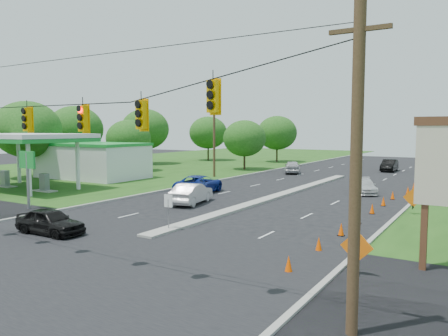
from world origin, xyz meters
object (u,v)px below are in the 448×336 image
Objects in this scene: gas_station at (82,157)px; black_sedan at (50,222)px; white_sedan at (192,193)px; blue_pickup at (199,184)px.

black_sedan is (18.70, -18.15, -1.87)m from gas_station.
black_sedan is at bearing -44.14° from gas_station.
gas_station reaches higher than white_sedan.
gas_station reaches higher than blue_pickup.
gas_station is 4.15× the size of white_sedan.
white_sedan is at bearing -17.93° from gas_station.
white_sedan is 5.39m from blue_pickup.
white_sedan is at bearing -5.58° from black_sedan.
black_sedan is at bearing 73.92° from white_sedan.
gas_station is at bearing -15.65° from blue_pickup.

